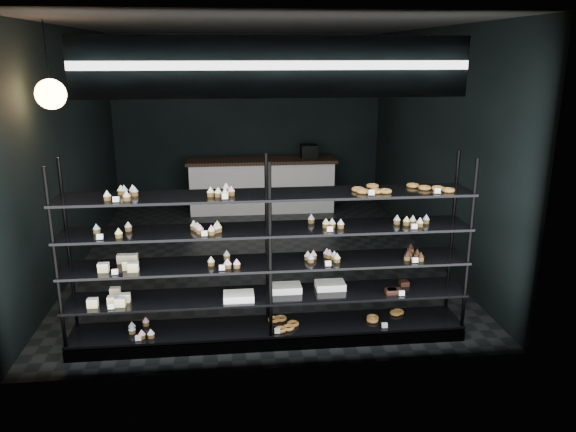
{
  "coord_description": "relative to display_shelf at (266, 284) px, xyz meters",
  "views": [
    {
      "loc": [
        -0.39,
        -7.67,
        2.87
      ],
      "look_at": [
        0.23,
        -1.9,
        1.17
      ],
      "focal_mm": 35.0,
      "sensor_mm": 36.0,
      "label": 1
    }
  ],
  "objects": [
    {
      "name": "pendant_lamp",
      "position": [
        -2.15,
        0.93,
        1.82
      ],
      "size": [
        0.31,
        0.31,
        0.89
      ],
      "color": "black",
      "rests_on": "room"
    },
    {
      "name": "signage",
      "position": [
        0.05,
        -0.48,
        2.12
      ],
      "size": [
        3.3,
        0.05,
        0.5
      ],
      "color": "#0C163F",
      "rests_on": "room"
    },
    {
      "name": "display_shelf",
      "position": [
        0.0,
        0.0,
        0.0
      ],
      "size": [
        4.0,
        0.5,
        1.91
      ],
      "color": "black",
      "rests_on": "room"
    },
    {
      "name": "room",
      "position": [
        0.05,
        2.45,
        0.97
      ],
      "size": [
        5.01,
        6.01,
        3.2
      ],
      "color": "black",
      "rests_on": "ground"
    },
    {
      "name": "service_counter",
      "position": [
        0.28,
        4.95,
        -0.13
      ],
      "size": [
        2.73,
        0.65,
        1.23
      ],
      "color": "silver",
      "rests_on": "room"
    }
  ]
}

